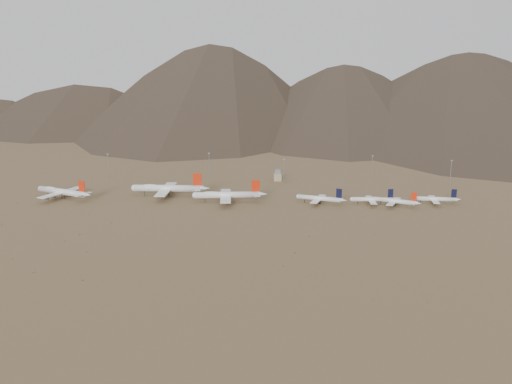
# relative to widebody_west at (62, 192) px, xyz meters

# --- Properties ---
(ground) EXTENTS (3000.00, 3000.00, 0.00)m
(ground) POSITION_rel_widebody_west_xyz_m (159.44, -19.60, -6.55)
(ground) COLOR olive
(ground) RESTS_ON ground
(mountain_ridge) EXTENTS (4400.00, 1000.00, 300.00)m
(mountain_ridge) POSITION_rel_widebody_west_xyz_m (159.44, 880.40, 143.45)
(mountain_ridge) COLOR #443828
(mountain_ridge) RESTS_ON ground
(widebody_west) EXTENTS (61.00, 48.75, 19.00)m
(widebody_west) POSITION_rel_widebody_west_xyz_m (0.00, 0.00, 0.00)
(widebody_west) COLOR white
(widebody_west) RESTS_ON ground
(widebody_centre) EXTENTS (73.91, 56.92, 21.95)m
(widebody_centre) POSITION_rel_widebody_west_xyz_m (93.11, 20.58, 1.02)
(widebody_centre) COLOR white
(widebody_centre) RESTS_ON ground
(widebody_east) EXTENTS (66.58, 51.96, 19.92)m
(widebody_east) POSITION_rel_widebody_west_xyz_m (151.87, 4.56, 0.32)
(widebody_east) COLOR white
(widebody_east) RESTS_ON ground
(narrowbody_a) EXTENTS (44.99, 33.21, 15.16)m
(narrowbody_a) POSITION_rel_widebody_west_xyz_m (234.43, 8.70, -1.63)
(narrowbody_a) COLOR white
(narrowbody_a) RESTS_ON ground
(narrowbody_b) EXTENTS (42.00, 30.33, 13.87)m
(narrowbody_b) POSITION_rel_widebody_west_xyz_m (280.38, 12.86, -2.05)
(narrowbody_b) COLOR white
(narrowbody_b) RESTS_ON ground
(narrowbody_c) EXTENTS (40.78, 30.53, 14.12)m
(narrowbody_c) POSITION_rel_widebody_west_xyz_m (299.37, 8.49, -1.97)
(narrowbody_c) COLOR white
(narrowbody_c) RESTS_ON ground
(narrowbody_d) EXTENTS (41.58, 29.68, 13.72)m
(narrowbody_d) POSITION_rel_widebody_west_xyz_m (335.58, 20.82, -2.10)
(narrowbody_d) COLOR white
(narrowbody_d) RESTS_ON ground
(control_tower) EXTENTS (8.00, 8.00, 12.00)m
(control_tower) POSITION_rel_widebody_west_xyz_m (189.44, 100.40, -1.23)
(control_tower) COLOR tan
(control_tower) RESTS_ON ground
(mast_far_west) EXTENTS (2.00, 0.60, 25.70)m
(mast_far_west) POSITION_rel_widebody_west_xyz_m (7.67, 95.08, 7.65)
(mast_far_west) COLOR gray
(mast_far_west) RESTS_ON ground
(mast_west) EXTENTS (2.00, 0.60, 25.70)m
(mast_west) POSITION_rel_widebody_west_xyz_m (113.61, 113.82, 7.65)
(mast_west) COLOR gray
(mast_west) RESTS_ON ground
(mast_centre) EXTENTS (2.00, 0.60, 25.70)m
(mast_centre) POSITION_rel_widebody_west_xyz_m (196.72, 86.04, 7.65)
(mast_centre) COLOR gray
(mast_centre) RESTS_ON ground
(mast_east) EXTENTS (2.00, 0.60, 25.70)m
(mast_east) POSITION_rel_widebody_west_xyz_m (287.21, 118.15, 7.65)
(mast_east) COLOR gray
(mast_east) RESTS_ON ground
(mast_far_east) EXTENTS (2.00, 0.60, 25.70)m
(mast_far_east) POSITION_rel_widebody_west_xyz_m (363.63, 99.39, 7.65)
(mast_far_east) COLOR gray
(mast_far_east) RESTS_ON ground
(desert_scrub) EXTENTS (352.17, 175.83, 0.90)m
(desert_scrub) POSITION_rel_widebody_west_xyz_m (105.48, -118.57, -6.22)
(desert_scrub) COLOR olive
(desert_scrub) RESTS_ON ground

